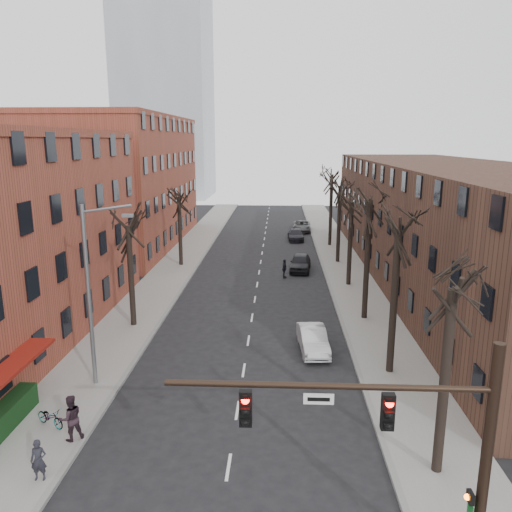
# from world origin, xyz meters

# --- Properties ---
(sidewalk_left) EXTENTS (4.00, 90.00, 0.15)m
(sidewalk_left) POSITION_xyz_m (-8.00, 35.00, 0.07)
(sidewalk_left) COLOR gray
(sidewalk_left) RESTS_ON ground
(sidewalk_right) EXTENTS (4.00, 90.00, 0.15)m
(sidewalk_right) POSITION_xyz_m (8.00, 35.00, 0.07)
(sidewalk_right) COLOR gray
(sidewalk_right) RESTS_ON ground
(building_left_far) EXTENTS (12.00, 28.00, 14.00)m
(building_left_far) POSITION_xyz_m (-16.00, 44.00, 7.00)
(building_left_far) COLOR brown
(building_left_far) RESTS_ON ground
(building_right) EXTENTS (12.00, 50.00, 10.00)m
(building_right) POSITION_xyz_m (16.00, 30.00, 5.00)
(building_right) COLOR #462B20
(building_right) RESTS_ON ground
(office_tower) EXTENTS (18.00, 18.00, 60.00)m
(office_tower) POSITION_xyz_m (-22.00, 95.00, 30.00)
(office_tower) COLOR #B2B7BF
(office_tower) RESTS_ON ground
(awning_left) EXTENTS (1.20, 7.00, 0.15)m
(awning_left) POSITION_xyz_m (-9.40, 6.00, 0.00)
(awning_left) COLOR maroon
(awning_left) RESTS_ON ground
(tree_right_a) EXTENTS (5.20, 5.20, 10.00)m
(tree_right_a) POSITION_xyz_m (7.60, 4.00, 0.00)
(tree_right_a) COLOR black
(tree_right_a) RESTS_ON ground
(tree_right_b) EXTENTS (5.20, 5.20, 10.80)m
(tree_right_b) POSITION_xyz_m (7.60, 12.00, 0.00)
(tree_right_b) COLOR black
(tree_right_b) RESTS_ON ground
(tree_right_c) EXTENTS (5.20, 5.20, 11.60)m
(tree_right_c) POSITION_xyz_m (7.60, 20.00, 0.00)
(tree_right_c) COLOR black
(tree_right_c) RESTS_ON ground
(tree_right_d) EXTENTS (5.20, 5.20, 10.00)m
(tree_right_d) POSITION_xyz_m (7.60, 28.00, 0.00)
(tree_right_d) COLOR black
(tree_right_d) RESTS_ON ground
(tree_right_e) EXTENTS (5.20, 5.20, 10.80)m
(tree_right_e) POSITION_xyz_m (7.60, 36.00, 0.00)
(tree_right_e) COLOR black
(tree_right_e) RESTS_ON ground
(tree_right_f) EXTENTS (5.20, 5.20, 11.60)m
(tree_right_f) POSITION_xyz_m (7.60, 44.00, 0.00)
(tree_right_f) COLOR black
(tree_right_f) RESTS_ON ground
(tree_left_a) EXTENTS (5.20, 5.20, 9.50)m
(tree_left_a) POSITION_xyz_m (-7.60, 18.00, 0.00)
(tree_left_a) COLOR black
(tree_left_a) RESTS_ON ground
(tree_left_b) EXTENTS (5.20, 5.20, 9.50)m
(tree_left_b) POSITION_xyz_m (-7.60, 34.00, 0.00)
(tree_left_b) COLOR black
(tree_left_b) RESTS_ON ground
(signal_mast_arm) EXTENTS (8.14, 0.30, 7.20)m
(signal_mast_arm) POSITION_xyz_m (5.45, -1.00, 4.40)
(signal_mast_arm) COLOR black
(signal_mast_arm) RESTS_ON ground
(streetlight) EXTENTS (2.45, 0.22, 9.03)m
(streetlight) POSITION_xyz_m (-7.03, 10.00, 5.01)
(streetlight) COLOR slate
(streetlight) RESTS_ON ground
(silver_sedan) EXTENTS (1.80, 4.29, 1.38)m
(silver_sedan) POSITION_xyz_m (3.79, 14.69, 0.69)
(silver_sedan) COLOR silver
(silver_sedan) RESTS_ON ground
(parked_car_near) EXTENTS (2.28, 4.70, 1.55)m
(parked_car_near) POSITION_xyz_m (3.80, 32.82, 0.77)
(parked_car_near) COLOR black
(parked_car_near) RESTS_ON ground
(parked_car_mid) EXTENTS (1.98, 4.53, 1.30)m
(parked_car_mid) POSITION_xyz_m (3.80, 47.31, 0.65)
(parked_car_mid) COLOR black
(parked_car_mid) RESTS_ON ground
(parked_car_far) EXTENTS (2.53, 5.11, 1.39)m
(parked_car_far) POSITION_xyz_m (4.80, 53.34, 0.70)
(parked_car_far) COLOR #525359
(parked_car_far) RESTS_ON ground
(pedestrian_a) EXTENTS (0.60, 0.43, 1.52)m
(pedestrian_a) POSITION_xyz_m (-6.56, 2.82, 0.91)
(pedestrian_a) COLOR black
(pedestrian_a) RESTS_ON sidewalk_left
(pedestrian_b) EXTENTS (1.17, 1.12, 1.90)m
(pedestrian_b) POSITION_xyz_m (-6.40, 5.25, 1.10)
(pedestrian_b) COLOR black
(pedestrian_b) RESTS_ON sidewalk_left
(pedestrian_crossing) EXTENTS (0.52, 1.03, 1.69)m
(pedestrian_crossing) POSITION_xyz_m (2.30, 30.16, 0.84)
(pedestrian_crossing) COLOR black
(pedestrian_crossing) RESTS_ON ground
(bicycle) EXTENTS (1.60, 1.19, 0.80)m
(bicycle) POSITION_xyz_m (-7.70, 6.16, 0.55)
(bicycle) COLOR gray
(bicycle) RESTS_ON sidewalk_left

